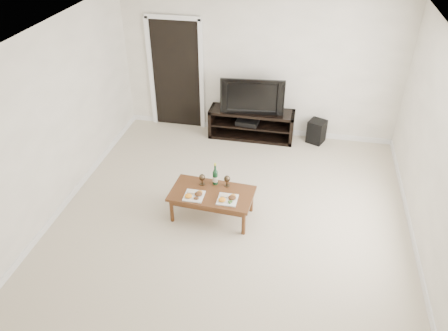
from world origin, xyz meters
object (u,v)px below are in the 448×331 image
television (253,94)px  subwoofer (316,131)px  media_console (251,124)px  coffee_table (212,204)px

television → subwoofer: 1.37m
media_console → television: bearing=0.0°
media_console → subwoofer: size_ratio=3.65×
television → media_console: bearing=0.0°
television → subwoofer: television is taller
subwoofer → coffee_table: bearing=-97.5°
media_console → television: (0.00, 0.00, 0.60)m
coffee_table → television: bearing=84.9°
media_console → television: 0.60m
television → coffee_table: (-0.21, -2.38, -0.67)m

